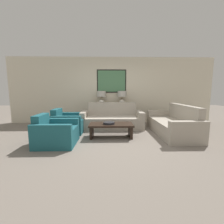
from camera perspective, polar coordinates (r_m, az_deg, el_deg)
The scene contains 11 objects.
ground_plane at distance 4.04m, azimuth 0.52°, elevation -10.88°, with size 20.00×20.00×0.00m, color slate.
back_wall at distance 6.20m, azimuth -0.18°, elevation 8.21°, with size 8.27×0.12×2.65m.
console_table at distance 6.01m, azimuth -0.13°, elevation -1.05°, with size 1.37×0.38×0.73m.
table_lamp_left at distance 5.94m, azimuth -4.10°, elevation 5.90°, with size 0.36×0.36×0.59m.
table_lamp_right at distance 5.96m, azimuth 3.83°, elevation 5.90°, with size 0.36×0.36×0.59m.
couch_by_back_wall at distance 5.38m, azimuth 0.02°, elevation -2.94°, with size 2.15×0.93×0.89m.
couch_by_side at distance 4.97m, azimuth 22.17°, elevation -4.44°, with size 0.93×2.15×0.89m.
coffee_table at distance 4.27m, azimuth -0.33°, elevation -5.78°, with size 1.23×0.60×0.39m.
decorative_bowl at distance 4.20m, azimuth -1.19°, elevation -4.21°, with size 0.32×0.32×0.06m.
armchair_near_back_wall at distance 4.99m, azimuth -16.46°, elevation -4.33°, with size 0.92×0.89×0.75m.
armchair_near_camera at distance 3.96m, azimuth -20.65°, elevation -7.71°, with size 0.92×0.89×0.75m.
Camera 1 is at (-0.13, -3.82, 1.31)m, focal length 24.00 mm.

